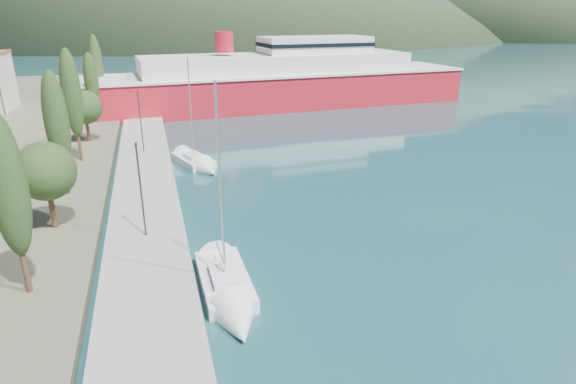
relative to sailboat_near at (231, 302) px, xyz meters
name	(u,v)px	position (x,y,z in m)	size (l,w,h in m)	color
ground	(177,70)	(4.91, 112.52, -0.33)	(1400.00, 1400.00, 0.00)	#1C484E
quay	(145,189)	(-4.09, 18.52, 0.07)	(5.00, 88.00, 0.80)	gray
tree_row	(68,116)	(-9.94, 24.06, 5.47)	(3.86, 62.53, 10.70)	#47301E
lamp_posts	(141,191)	(-4.09, 7.72, 3.76)	(0.15, 44.56, 6.06)	#2D2D33
sailboat_near	(231,302)	(0.00, 0.00, 0.00)	(2.65, 8.58, 12.28)	silver
sailboat_mid	(201,166)	(1.17, 24.08, -0.01)	(4.75, 8.12, 11.38)	silver
ferry	(280,82)	(17.32, 54.55, 3.41)	(62.67, 17.97, 12.28)	#AE1825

